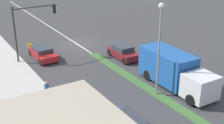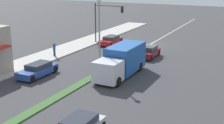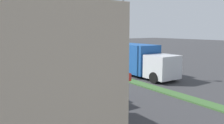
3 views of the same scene
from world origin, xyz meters
name	(u,v)px [view 1 (image 1 of 3)]	position (x,y,z in m)	size (l,w,h in m)	color
ground_plane	(184,112)	(0.00, 18.00, 0.00)	(160.00, 160.00, 0.00)	#38383A
lane_marking_center	(77,44)	(0.00, 0.00, 0.00)	(0.16, 60.00, 0.01)	beige
traffic_signal_main	(28,23)	(6.12, 2.11, 3.90)	(4.59, 0.34, 5.60)	#333338
street_lamp	(160,38)	(0.00, 14.81, 4.78)	(0.44, 0.44, 7.37)	gray
pedestrian	(47,91)	(7.98, 11.52, 1.02)	(0.34, 0.34, 1.71)	#282D42
warning_aframe_sign	(30,47)	(5.42, -0.54, 0.43)	(0.45, 0.53, 0.84)	yellow
delivery_truck	(174,70)	(-2.20, 14.36, 1.47)	(2.44, 7.50, 2.87)	silver
sedan_maroon	(123,52)	(-2.20, 6.64, 0.65)	(1.85, 3.83, 1.34)	maroon
hatchback_red	(43,53)	(5.00, 2.34, 0.60)	(1.86, 4.19, 1.22)	#AD1E1E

